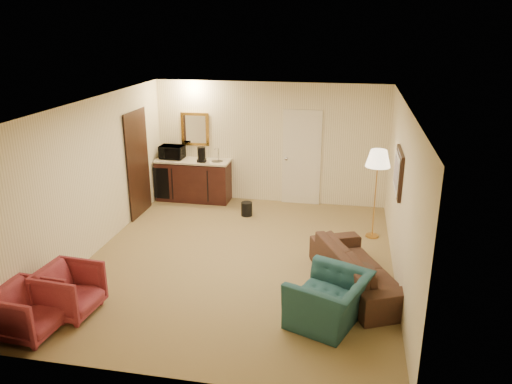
% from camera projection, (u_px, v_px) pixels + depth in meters
% --- Properties ---
extents(ground, '(6.00, 6.00, 0.00)m').
position_uv_depth(ground, '(240.00, 260.00, 8.33)').
color(ground, olive).
rests_on(ground, ground).
extents(room_walls, '(5.02, 6.01, 2.61)m').
position_uv_depth(room_walls, '(243.00, 149.00, 8.51)').
color(room_walls, '#F8E7BA').
rests_on(room_walls, ground).
extents(wetbar_cabinet, '(1.64, 0.58, 0.92)m').
position_uv_depth(wetbar_cabinet, '(194.00, 180.00, 11.01)').
color(wetbar_cabinet, '#331510').
rests_on(wetbar_cabinet, ground).
extents(sofa, '(1.44, 2.17, 0.82)m').
position_uv_depth(sofa, '(360.00, 262.00, 7.36)').
color(sofa, black).
rests_on(sofa, ground).
extents(teal_armchair, '(0.99, 1.20, 0.89)m').
position_uv_depth(teal_armchair, '(329.00, 292.00, 6.47)').
color(teal_armchair, '#1F4D4B').
rests_on(teal_armchair, ground).
extents(rose_chair_near, '(0.73, 0.77, 0.75)m').
position_uv_depth(rose_chair_near, '(69.00, 288.00, 6.71)').
color(rose_chair_near, '#99323F').
rests_on(rose_chair_near, ground).
extents(rose_chair_far, '(0.72, 0.76, 0.73)m').
position_uv_depth(rose_chair_far, '(28.00, 308.00, 6.25)').
color(rose_chair_far, '#99323F').
rests_on(rose_chair_far, ground).
extents(coffee_table, '(0.75, 0.54, 0.41)m').
position_uv_depth(coffee_table, '(349.00, 279.00, 7.29)').
color(coffee_table, black).
rests_on(coffee_table, ground).
extents(floor_lamp, '(0.47, 0.47, 1.66)m').
position_uv_depth(floor_lamp, '(375.00, 194.00, 8.97)').
color(floor_lamp, '#BD8A3F').
rests_on(floor_lamp, ground).
extents(waste_bin, '(0.25, 0.25, 0.28)m').
position_uv_depth(waste_bin, '(247.00, 209.00, 10.20)').
color(waste_bin, black).
rests_on(waste_bin, ground).
extents(microwave, '(0.53, 0.30, 0.35)m').
position_uv_depth(microwave, '(172.00, 151.00, 10.92)').
color(microwave, black).
rests_on(microwave, wetbar_cabinet).
extents(coffee_maker, '(0.22, 0.22, 0.32)m').
position_uv_depth(coffee_maker, '(202.00, 155.00, 10.66)').
color(coffee_maker, black).
rests_on(coffee_maker, wetbar_cabinet).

